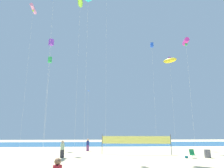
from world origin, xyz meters
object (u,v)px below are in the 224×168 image
at_px(beachgoer_sage_shirt, 62,148).
at_px(beach_handbag, 186,157).
at_px(kite_pink_tube, 33,9).
at_px(kite_magenta_tube, 186,42).
at_px(kite_blue_box, 152,45).
at_px(kite_blue_diamond, 89,93).
at_px(kite_violet_box, 51,43).
at_px(folding_beach_chair, 192,153).
at_px(beachgoer_navy_shirt, 88,144).
at_px(kite_green_box, 50,60).
at_px(volleyball_net, 136,141).
at_px(kite_yellow_inflatable, 170,61).
at_px(trash_barrel, 207,154).
at_px(kite_lime_inflatable, 80,2).

bearing_deg(beachgoer_sage_shirt, beach_handbag, 170.50).
height_order(kite_pink_tube, kite_magenta_tube, kite_pink_tube).
distance_m(kite_pink_tube, kite_blue_box, 21.56).
relative_size(kite_blue_diamond, kite_violet_box, 0.62).
bearing_deg(folding_beach_chair, beachgoer_navy_shirt, 97.32).
xyz_separation_m(kite_pink_tube, kite_blue_diamond, (8.77, 7.06, -12.08)).
distance_m(kite_green_box, kite_pink_tube, 8.58).
distance_m(folding_beach_chair, volleyball_net, 6.61).
relative_size(folding_beach_chair, kite_yellow_inflatable, 0.06).
bearing_deg(trash_barrel, kite_pink_tube, 161.60).
bearing_deg(kite_green_box, kite_blue_box, 2.63).
relative_size(beachgoer_sage_shirt, beach_handbag, 6.17).
bearing_deg(kite_pink_tube, beachgoer_sage_shirt, -43.36).
xyz_separation_m(beachgoer_navy_shirt, volleyball_net, (6.13, -5.34, 0.71)).
bearing_deg(volleyball_net, kite_blue_diamond, 120.75).
bearing_deg(beachgoer_navy_shirt, kite_violet_box, 92.39).
bearing_deg(kite_blue_box, kite_green_box, -177.37).
bearing_deg(beach_handbag, beachgoer_sage_shirt, 174.54).
height_order(trash_barrel, kite_yellow_inflatable, kite_yellow_inflatable).
xyz_separation_m(kite_lime_inflatable, kite_violet_box, (-4.72, 5.81, -3.05)).
xyz_separation_m(kite_blue_diamond, kite_yellow_inflatable, (12.59, -7.84, 3.68)).
xyz_separation_m(volleyball_net, kite_pink_tube, (-15.25, 3.85, 20.07)).
bearing_deg(beachgoer_navy_shirt, kite_blue_box, -86.22).
xyz_separation_m(beach_handbag, kite_pink_tube, (-19.84, 7.66, 21.60)).
relative_size(kite_blue_diamond, kite_magenta_tube, 0.75).
relative_size(kite_blue_box, kite_yellow_inflatable, 1.38).
xyz_separation_m(volleyball_net, kite_green_box, (-13.30, 8.80, 13.35)).
distance_m(trash_barrel, kite_pink_tube, 31.71).
height_order(kite_magenta_tube, kite_yellow_inflatable, kite_yellow_inflatable).
bearing_deg(kite_blue_diamond, folding_beach_chair, -51.36).
distance_m(volleyball_net, kite_blue_diamond, 15.00).
relative_size(kite_blue_box, kite_magenta_tube, 1.42).
distance_m(kite_pink_tube, kite_blue_diamond, 16.51).
height_order(volleyball_net, kite_lime_inflatable, kite_lime_inflatable).
relative_size(beachgoer_sage_shirt, beachgoer_navy_shirt, 1.03).
distance_m(beachgoer_navy_shirt, beach_handbag, 14.12).
xyz_separation_m(trash_barrel, kite_blue_box, (-1.75, 13.22, 18.26)).
bearing_deg(kite_blue_diamond, beachgoer_sage_shirt, -98.34).
height_order(beachgoer_sage_shirt, kite_green_box, kite_green_box).
relative_size(kite_lime_inflatable, kite_violet_box, 1.19).
relative_size(beachgoer_navy_shirt, trash_barrel, 2.09).
bearing_deg(trash_barrel, beach_handbag, -174.22).
distance_m(beachgoer_navy_shirt, kite_violet_box, 16.09).
relative_size(beachgoer_sage_shirt, kite_blue_diamond, 0.18).
bearing_deg(kite_lime_inflatable, folding_beach_chair, -5.99).
xyz_separation_m(volleyball_net, kite_blue_diamond, (-6.49, 10.90, 7.99)).
bearing_deg(kite_green_box, beach_handbag, -35.18).
relative_size(beach_handbag, kite_green_box, 0.02).
bearing_deg(kite_blue_diamond, trash_barrel, -46.94).
bearing_deg(kite_blue_box, beachgoer_navy_shirt, -159.33).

